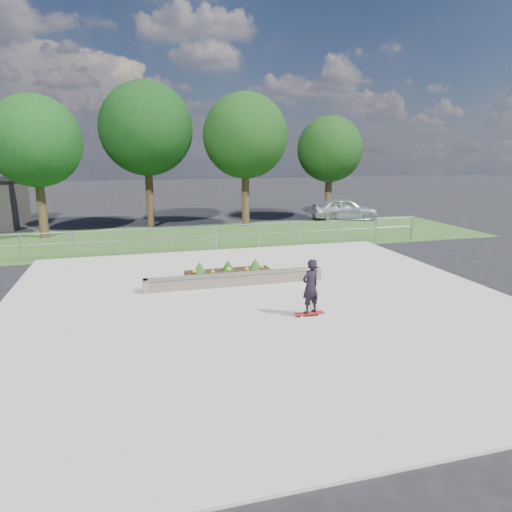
{
  "coord_description": "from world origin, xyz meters",
  "views": [
    {
      "loc": [
        -3.61,
        -12.33,
        4.44
      ],
      "look_at": [
        0.2,
        1.5,
        1.1
      ],
      "focal_mm": 32.0,
      "sensor_mm": 36.0,
      "label": 1
    }
  ],
  "objects_px": {
    "skateboarder": "(310,287)",
    "grind_ledge": "(235,279)",
    "planter_bed": "(229,273)",
    "parked_car": "(344,209)"
  },
  "relations": [
    {
      "from": "skateboarder",
      "to": "grind_ledge",
      "type": "bearing_deg",
      "value": 111.2
    },
    {
      "from": "planter_bed",
      "to": "skateboarder",
      "type": "relative_size",
      "value": 1.9
    },
    {
      "from": "skateboarder",
      "to": "parked_car",
      "type": "distance_m",
      "value": 18.39
    },
    {
      "from": "parked_car",
      "to": "skateboarder",
      "type": "bearing_deg",
      "value": 161.98
    },
    {
      "from": "skateboarder",
      "to": "parked_car",
      "type": "xyz_separation_m",
      "value": [
        8.89,
        16.09,
        -0.17
      ]
    },
    {
      "from": "planter_bed",
      "to": "skateboarder",
      "type": "distance_m",
      "value": 4.44
    },
    {
      "from": "skateboarder",
      "to": "parked_car",
      "type": "relative_size",
      "value": 0.38
    },
    {
      "from": "planter_bed",
      "to": "skateboarder",
      "type": "xyz_separation_m",
      "value": [
        1.33,
        -4.18,
        0.64
      ]
    },
    {
      "from": "grind_ledge",
      "to": "parked_car",
      "type": "xyz_separation_m",
      "value": [
        10.19,
        12.75,
        0.45
      ]
    },
    {
      "from": "skateboarder",
      "to": "planter_bed",
      "type": "bearing_deg",
      "value": 107.64
    }
  ]
}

